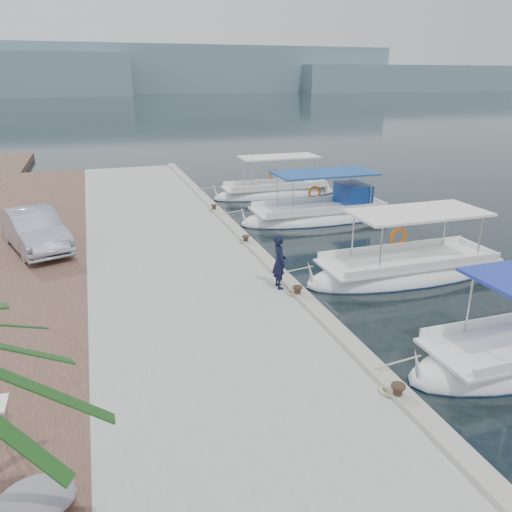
{
  "coord_description": "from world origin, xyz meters",
  "views": [
    {
      "loc": [
        -5.47,
        -10.37,
        6.38
      ],
      "look_at": [
        -1.0,
        3.28,
        1.2
      ],
      "focal_mm": 35.0,
      "sensor_mm": 36.0,
      "label": 1
    }
  ],
  "objects_px": {
    "fishing_caique_e": "(275,194)",
    "parked_car": "(35,230)",
    "fishing_caique_c": "(407,272)",
    "fishing_caique_d": "(321,215)",
    "fisherman": "(279,262)"
  },
  "relations": [
    {
      "from": "fishing_caique_e",
      "to": "parked_car",
      "type": "xyz_separation_m",
      "value": [
        -11.91,
        -7.38,
        1.1
      ]
    },
    {
      "from": "fishing_caique_c",
      "to": "fisherman",
      "type": "xyz_separation_m",
      "value": [
        -4.92,
        -0.68,
        1.18
      ]
    },
    {
      "from": "fishing_caique_e",
      "to": "fisherman",
      "type": "distance_m",
      "value": 14.26
    },
    {
      "from": "fishing_caique_d",
      "to": "fisherman",
      "type": "relative_size",
      "value": 4.81
    },
    {
      "from": "fishing_caique_c",
      "to": "parked_car",
      "type": "bearing_deg",
      "value": 156.14
    },
    {
      "from": "fishing_caique_c",
      "to": "parked_car",
      "type": "distance_m",
      "value": 13.18
    },
    {
      "from": "fishing_caique_d",
      "to": "fisherman",
      "type": "bearing_deg",
      "value": -122.59
    },
    {
      "from": "fisherman",
      "to": "parked_car",
      "type": "relative_size",
      "value": 0.37
    },
    {
      "from": "fishing_caique_e",
      "to": "parked_car",
      "type": "height_order",
      "value": "fishing_caique_e"
    },
    {
      "from": "fishing_caique_e",
      "to": "fishing_caique_d",
      "type": "bearing_deg",
      "value": -86.02
    },
    {
      "from": "fishing_caique_c",
      "to": "parked_car",
      "type": "xyz_separation_m",
      "value": [
        -12.01,
        5.31,
        1.1
      ]
    },
    {
      "from": "fishing_caique_d",
      "to": "fishing_caique_e",
      "type": "relative_size",
      "value": 1.07
    },
    {
      "from": "fishing_caique_d",
      "to": "fishing_caique_e",
      "type": "bearing_deg",
      "value": 93.98
    },
    {
      "from": "fishing_caique_d",
      "to": "parked_car",
      "type": "xyz_separation_m",
      "value": [
        -12.28,
        -2.12,
        1.04
      ]
    },
    {
      "from": "parked_car",
      "to": "fishing_caique_c",
      "type": "bearing_deg",
      "value": -42.44
    }
  ]
}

